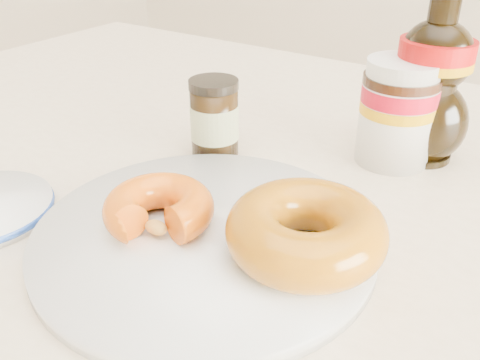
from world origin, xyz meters
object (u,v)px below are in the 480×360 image
Objects in this scene: plate at (205,236)px; nutella_jar at (398,108)px; donut_whole at (306,231)px; syrup_bottle at (432,80)px; dining_table at (317,301)px; donut_bitten at (159,209)px; dark_jar at (214,119)px.

plate is 0.24m from nutella_jar.
syrup_bottle is at bearing 87.37° from donut_whole.
dining_table is 16.04× the size of donut_bitten.
nutella_jar reaches higher than dining_table.
syrup_bottle reaches higher than plate.
dark_jar is at bearing 144.49° from donut_whole.
dining_table is 0.21m from dark_jar.
plate is 1.62× the size of syrup_bottle.
plate is 2.55× the size of nutella_jar.
nutella_jar is 0.18m from dark_jar.
dining_table is 0.14m from plate.
plate is 0.17m from dark_jar.
plate is 3.33× the size of dark_jar.
syrup_bottle is (0.01, 0.24, 0.05)m from donut_whole.
dark_jar reaches higher than dining_table.
syrup_bottle is at bearing 50.89° from nutella_jar.
dark_jar is (-0.06, 0.15, 0.01)m from donut_bitten.
dining_table is 0.13m from donut_whole.
plate is 0.09m from donut_whole.
nutella_jar reaches higher than donut_bitten.
plate is at bearing -130.82° from dining_table.
plate is (-0.07, -0.08, 0.09)m from dining_table.
dining_table is at bearing 62.42° from donut_bitten.
dining_table is 8.44× the size of syrup_bottle.
nutella_jar is at bearing 88.82° from dining_table.
donut_whole is (0.08, 0.02, 0.03)m from plate.
dark_jar is at bearing -151.02° from nutella_jar.
dark_jar reaches higher than donut_bitten.
donut_bitten is 0.16m from dark_jar.
syrup_bottle reaches higher than donut_bitten.
plate is 0.28m from syrup_bottle.
donut_bitten reaches higher than dining_table.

